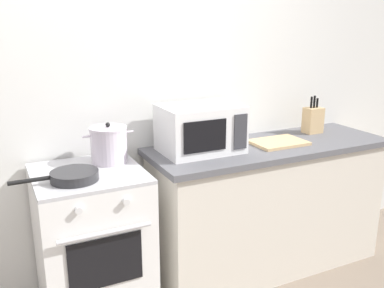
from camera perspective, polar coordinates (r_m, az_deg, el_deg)
name	(u,v)px	position (r m, az deg, el deg)	size (l,w,h in m)	color
back_wall	(169,95)	(2.89, -3.13, 6.60)	(4.40, 0.10, 2.50)	silver
lower_cabinet_right	(267,209)	(3.12, 9.99, -8.49)	(1.64, 0.56, 0.88)	beige
countertop_right	(270,147)	(2.96, 10.42, -0.36)	(1.70, 0.60, 0.04)	#59595E
stove	(93,246)	(2.63, -13.08, -13.12)	(0.60, 0.64, 0.92)	white
stock_pot	(109,145)	(2.55, -11.04, -0.07)	(0.30, 0.22, 0.24)	silver
frying_pan	(73,176)	(2.32, -15.57, -4.13)	(0.45, 0.25, 0.05)	#28282B
microwave	(200,129)	(2.71, 1.12, 2.08)	(0.50, 0.37, 0.30)	white
cutting_board	(278,142)	(2.97, 11.47, 0.22)	(0.36, 0.26, 0.02)	tan
knife_block	(313,120)	(3.31, 15.84, 3.13)	(0.13, 0.10, 0.28)	tan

